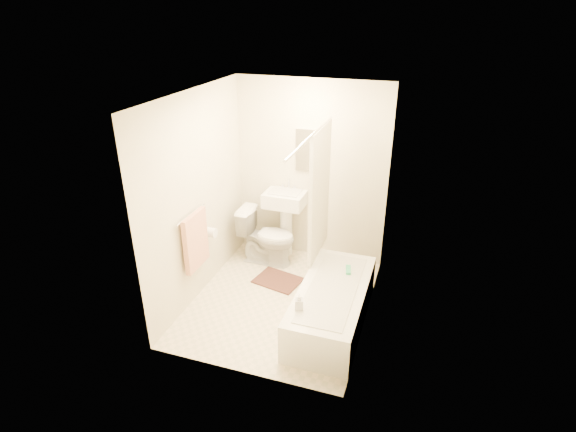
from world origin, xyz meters
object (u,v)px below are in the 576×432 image
(bath_mat, at_px, (278,280))
(soap_bottle, at_px, (299,302))
(bathtub, at_px, (332,305))
(sink, at_px, (286,221))
(toilet, at_px, (267,237))

(bath_mat, distance_m, soap_bottle, 1.31)
(bathtub, relative_size, soap_bottle, 9.22)
(sink, distance_m, soap_bottle, 1.86)
(bathtub, relative_size, bath_mat, 2.84)
(bath_mat, bearing_deg, bathtub, -34.95)
(bathtub, xyz_separation_m, soap_bottle, (-0.24, -0.46, 0.31))
(sink, bearing_deg, toilet, -122.85)
(bathtub, bearing_deg, bath_mat, 145.05)
(bath_mat, relative_size, soap_bottle, 3.25)
(bathtub, height_order, soap_bottle, soap_bottle)
(sink, xyz_separation_m, soap_bottle, (0.72, -1.72, 0.01))
(toilet, xyz_separation_m, bathtub, (1.13, -1.00, -0.15))
(sink, bearing_deg, soap_bottle, -66.21)
(bathtub, distance_m, soap_bottle, 0.60)
(sink, xyz_separation_m, bath_mat, (0.12, -0.68, -0.51))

